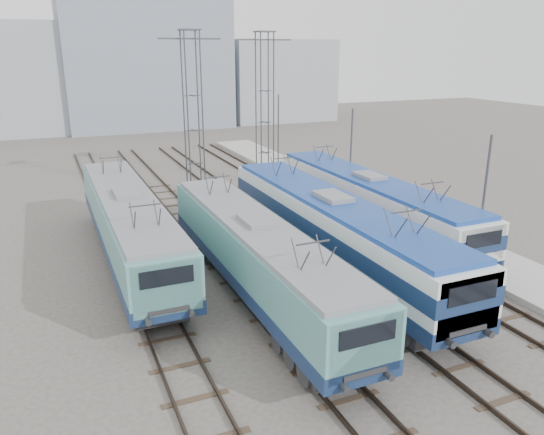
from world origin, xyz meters
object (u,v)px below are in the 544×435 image
(mast_front, at_px, (483,208))
(mast_rear, at_px, (278,135))
(catenary_tower_east, at_px, (265,102))
(locomotive_center_right, at_px, (334,228))
(locomotive_center_left, at_px, (258,254))
(locomotive_far_left, at_px, (129,223))
(mast_mid, at_px, (350,161))
(locomotive_far_right, at_px, (370,201))
(catenary_tower_west, at_px, (193,108))

(mast_front, height_order, mast_rear, same)
(catenary_tower_east, relative_size, mast_rear, 1.71)
(locomotive_center_right, xyz_separation_m, mast_rear, (6.35, 20.95, 1.10))
(locomotive_center_left, bearing_deg, locomotive_far_left, 124.83)
(locomotive_center_left, distance_m, mast_mid, 14.99)
(catenary_tower_east, distance_m, mast_mid, 10.69)
(locomotive_far_right, bearing_deg, mast_rear, 83.89)
(locomotive_far_left, height_order, mast_mid, mast_mid)
(catenary_tower_east, bearing_deg, locomotive_center_right, -102.64)
(catenary_tower_west, height_order, mast_front, catenary_tower_west)
(locomotive_far_left, relative_size, catenary_tower_east, 1.51)
(locomotive_far_left, xyz_separation_m, locomotive_center_left, (4.50, -6.47, -0.06))
(locomotive_center_right, distance_m, mast_mid, 11.03)
(locomotive_far_right, xyz_separation_m, catenary_tower_west, (-6.75, 13.29, 4.35))
(locomotive_center_right, height_order, catenary_tower_east, catenary_tower_east)
(locomotive_far_left, bearing_deg, catenary_tower_east, 46.14)
(mast_front, bearing_deg, mast_rear, 90.00)
(catenary_tower_east, bearing_deg, locomotive_far_right, -89.06)
(locomotive_center_right, bearing_deg, mast_front, -25.66)
(mast_mid, bearing_deg, locomotive_center_left, -136.62)
(locomotive_far_left, height_order, locomotive_center_left, locomotive_far_left)
(mast_front, height_order, mast_mid, same)
(locomotive_center_left, relative_size, catenary_tower_east, 1.46)
(locomotive_far_right, distance_m, mast_front, 7.06)
(catenary_tower_east, height_order, mast_mid, catenary_tower_east)
(catenary_tower_west, bearing_deg, locomotive_far_left, -119.80)
(catenary_tower_west, bearing_deg, mast_rear, 24.94)
(locomotive_center_left, relative_size, catenary_tower_west, 1.46)
(locomotive_far_left, distance_m, locomotive_center_right, 10.38)
(locomotive_center_right, relative_size, mast_front, 2.69)
(mast_mid, xyz_separation_m, mast_rear, (0.00, 12.00, 0.00))
(locomotive_center_left, xyz_separation_m, mast_front, (10.85, -1.75, 1.31))
(locomotive_far_left, height_order, catenary_tower_west, catenary_tower_west)
(locomotive_center_right, bearing_deg, mast_rear, 73.14)
(locomotive_far_right, bearing_deg, mast_mid, 70.73)
(locomotive_center_left, distance_m, locomotive_center_right, 4.69)
(locomotive_far_right, xyz_separation_m, mast_mid, (1.85, 5.29, 1.21))
(locomotive_center_right, height_order, mast_rear, mast_rear)
(mast_front, relative_size, mast_rear, 1.00)
(locomotive_far_right, height_order, catenary_tower_east, catenary_tower_east)
(locomotive_center_right, distance_m, catenary_tower_east, 19.88)
(mast_mid, distance_m, mast_rear, 12.00)
(locomotive_far_right, height_order, catenary_tower_west, catenary_tower_west)
(locomotive_center_left, distance_m, mast_rear, 24.79)
(locomotive_far_right, relative_size, catenary_tower_west, 1.50)
(locomotive_center_right, distance_m, locomotive_far_right, 5.80)
(locomotive_far_right, distance_m, mast_mid, 5.73)
(locomotive_center_left, bearing_deg, locomotive_center_right, 16.16)
(locomotive_far_left, distance_m, catenary_tower_east, 19.62)
(catenary_tower_west, relative_size, mast_rear, 1.71)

